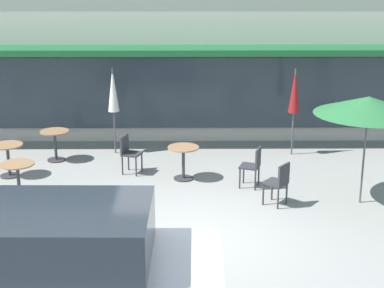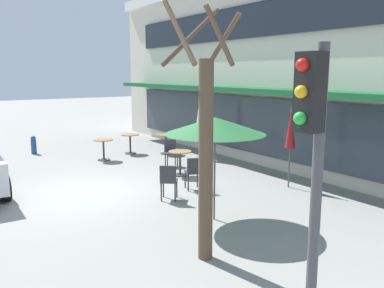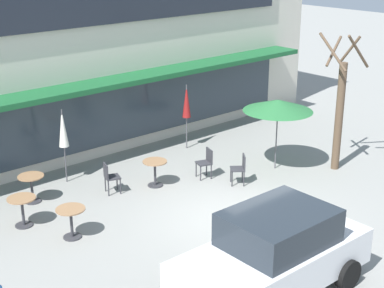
{
  "view_description": "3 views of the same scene",
  "coord_description": "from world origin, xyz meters",
  "views": [
    {
      "loc": [
        -0.09,
        -9.45,
        4.63
      ],
      "look_at": [
        0.01,
        2.75,
        0.9
      ],
      "focal_mm": 55.0,
      "sensor_mm": 36.0,
      "label": 1
    },
    {
      "loc": [
        10.05,
        -3.39,
        3.09
      ],
      "look_at": [
        0.02,
        3.31,
        0.98
      ],
      "focal_mm": 38.0,
      "sensor_mm": 36.0,
      "label": 2
    },
    {
      "loc": [
        -9.67,
        -9.33,
        6.82
      ],
      "look_at": [
        0.6,
        2.29,
        1.28
      ],
      "focal_mm": 55.0,
      "sensor_mm": 36.0,
      "label": 3
    }
  ],
  "objects": [
    {
      "name": "building_facade",
      "position": [
        0.0,
        9.96,
        3.33
      ],
      "size": [
        19.69,
        9.1,
        6.65
      ],
      "color": "beige",
      "rests_on": "ground"
    },
    {
      "name": "parked_sedan",
      "position": [
        -1.71,
        -2.76,
        0.88
      ],
      "size": [
        4.22,
        2.07,
        1.76
      ],
      "color": "silver",
      "rests_on": "ground"
    },
    {
      "name": "cafe_table_streetside",
      "position": [
        -3.56,
        1.89,
        0.52
      ],
      "size": [
        0.7,
        0.7,
        0.76
      ],
      "color": "#333338",
      "rests_on": "ground"
    },
    {
      "name": "patio_umbrella_corner_open",
      "position": [
        3.42,
        1.61,
        2.02
      ],
      "size": [
        2.1,
        2.1,
        2.2
      ],
      "color": "#4C4C51",
      "rests_on": "ground"
    },
    {
      "name": "cafe_chair_0",
      "position": [
        1.73,
        1.48,
        0.53
      ],
      "size": [
        0.56,
        0.56,
        0.89
      ],
      "color": "#333338",
      "rests_on": "ground"
    },
    {
      "name": "cafe_table_near_wall",
      "position": [
        -3.33,
        4.34,
        0.52
      ],
      "size": [
        0.7,
        0.7,
        0.76
      ],
      "color": "#333338",
      "rests_on": "ground"
    },
    {
      "name": "patio_umbrella_green_folded",
      "position": [
        2.56,
        4.79,
        1.63
      ],
      "size": [
        0.28,
        0.28,
        2.2
      ],
      "color": "#4C4C51",
      "rests_on": "ground"
    },
    {
      "name": "cafe_table_mid_patio",
      "position": [
        -0.18,
        3.0,
        0.52
      ],
      "size": [
        0.7,
        0.7,
        0.76
      ],
      "color": "#333338",
      "rests_on": "ground"
    },
    {
      "name": "patio_umbrella_cream_folded",
      "position": [
        -1.94,
        4.95,
        1.63
      ],
      "size": [
        0.28,
        0.28,
        2.2
      ],
      "color": "#4C4C51",
      "rests_on": "ground"
    },
    {
      "name": "cafe_table_by_tree",
      "position": [
        -4.15,
        3.21,
        0.52
      ],
      "size": [
        0.7,
        0.7,
        0.76
      ],
      "color": "#333338",
      "rests_on": "ground"
    },
    {
      "name": "cafe_chair_2",
      "position": [
        1.32,
        2.49,
        0.53
      ],
      "size": [
        0.51,
        0.51,
        0.89
      ],
      "color": "#333338",
      "rests_on": "ground"
    },
    {
      "name": "street_tree",
      "position": [
        4.79,
        0.38,
        1.94
      ],
      "size": [
        1.08,
        1.15,
        4.22
      ],
      "color": "brown",
      "rests_on": "ground"
    },
    {
      "name": "ground_plane",
      "position": [
        0.0,
        0.0,
        0.0
      ],
      "size": [
        80.0,
        80.0,
        0.0
      ],
      "primitive_type": "plane",
      "color": "gray"
    },
    {
      "name": "cafe_chair_1",
      "position": [
        -1.44,
        3.43,
        0.53
      ],
      "size": [
        0.51,
        0.51,
        0.89
      ],
      "color": "#333338",
      "rests_on": "ground"
    }
  ]
}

